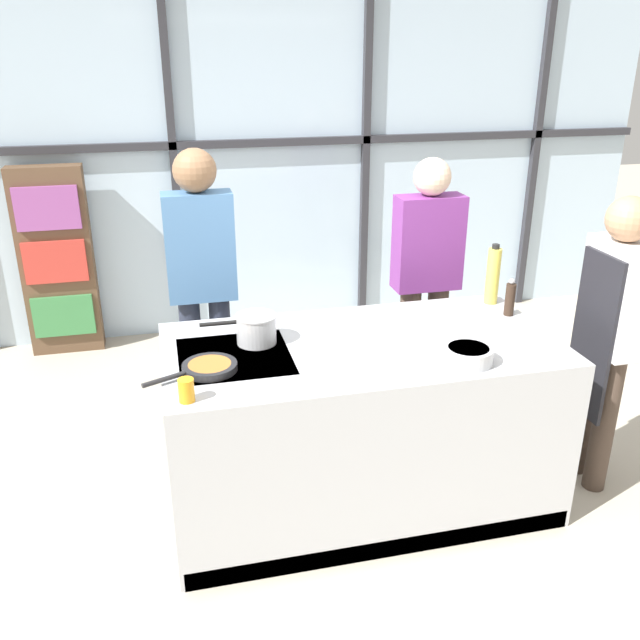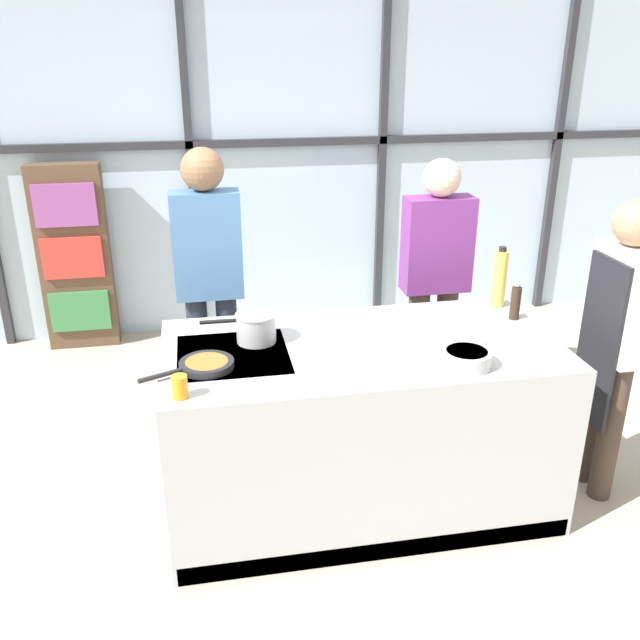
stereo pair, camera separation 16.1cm
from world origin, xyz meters
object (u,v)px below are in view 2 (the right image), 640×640
at_px(frying_pan, 205,365).
at_px(saucepan, 256,327).
at_px(spectator_center_left, 435,272).
at_px(pepper_grinder, 516,302).
at_px(spectator_far_left, 209,273).
at_px(chef, 616,333).
at_px(white_plate, 457,341).
at_px(mixing_bowl, 466,358).
at_px(oil_bottle, 500,278).
at_px(juice_glass_near, 180,387).

xyz_separation_m(frying_pan, saucepan, (0.26, 0.25, 0.06)).
height_order(spectator_center_left, pepper_grinder, spectator_center_left).
distance_m(spectator_far_left, pepper_grinder, 1.74).
bearing_deg(chef, pepper_grinder, 53.04).
relative_size(white_plate, pepper_grinder, 1.31).
bearing_deg(mixing_bowl, spectator_center_left, 76.76).
bearing_deg(frying_pan, spectator_far_left, 86.85).
distance_m(spectator_center_left, saucepan, 1.44).
xyz_separation_m(spectator_center_left, saucepan, (-1.20, -0.79, 0.05)).
bearing_deg(oil_bottle, spectator_center_left, 106.55).
xyz_separation_m(oil_bottle, pepper_grinder, (0.01, -0.19, -0.07)).
distance_m(spectator_center_left, juice_glass_near, 2.04).
relative_size(white_plate, oil_bottle, 0.79).
distance_m(chef, spectator_center_left, 1.20).
relative_size(chef, spectator_far_left, 0.92).
height_order(spectator_center_left, mixing_bowl, spectator_center_left).
bearing_deg(frying_pan, spectator_center_left, 35.62).
distance_m(spectator_center_left, pepper_grinder, 0.77).
distance_m(frying_pan, saucepan, 0.36).
bearing_deg(spectator_center_left, pepper_grinder, 103.18).
bearing_deg(white_plate, mixing_bowl, -102.86).
distance_m(spectator_far_left, white_plate, 1.53).
height_order(frying_pan, juice_glass_near, juice_glass_near).
relative_size(saucepan, white_plate, 1.37).
height_order(chef, white_plate, chef).
relative_size(spectator_far_left, mixing_bowl, 7.60).
relative_size(spectator_center_left, mixing_bowl, 7.15).
relative_size(spectator_center_left, oil_bottle, 4.80).
xyz_separation_m(spectator_far_left, oil_bottle, (1.56, -0.55, 0.05)).
relative_size(oil_bottle, pepper_grinder, 1.65).
distance_m(frying_pan, pepper_grinder, 1.66).
height_order(frying_pan, oil_bottle, oil_bottle).
bearing_deg(oil_bottle, chef, -50.15).
distance_m(white_plate, pepper_grinder, 0.48).
xyz_separation_m(saucepan, oil_bottle, (1.37, 0.24, 0.09)).
height_order(spectator_center_left, frying_pan, spectator_center_left).
distance_m(chef, pepper_grinder, 0.51).
relative_size(chef, spectator_center_left, 0.97).
distance_m(saucepan, mixing_bowl, 1.01).
xyz_separation_m(oil_bottle, juice_glass_near, (-1.73, -0.75, -0.11)).
distance_m(pepper_grinder, juice_glass_near, 1.83).
bearing_deg(white_plate, juice_glass_near, -166.41).
xyz_separation_m(spectator_far_left, spectator_center_left, (1.40, -0.00, -0.08)).
height_order(oil_bottle, pepper_grinder, oil_bottle).
height_order(saucepan, mixing_bowl, saucepan).
relative_size(white_plate, juice_glass_near, 2.72).
height_order(spectator_far_left, saucepan, spectator_far_left).
bearing_deg(pepper_grinder, oil_bottle, 92.99).
bearing_deg(oil_bottle, spectator_far_left, 160.51).
distance_m(chef, white_plate, 0.81).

